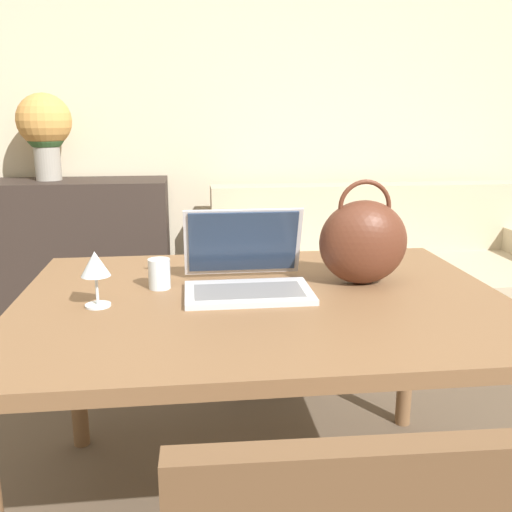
{
  "coord_description": "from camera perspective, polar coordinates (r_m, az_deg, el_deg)",
  "views": [
    {
      "loc": [
        -0.32,
        -0.92,
        1.23
      ],
      "look_at": [
        -0.13,
        0.62,
        0.84
      ],
      "focal_mm": 40.0,
      "sensor_mm": 36.0,
      "label": 1
    }
  ],
  "objects": [
    {
      "name": "wall_back",
      "position": [
        3.58,
        -1.75,
        16.0
      ],
      "size": [
        10.0,
        0.06,
        2.7
      ],
      "color": "beige",
      "rests_on": "ground_plane"
    },
    {
      "name": "dining_table",
      "position": [
        1.66,
        0.7,
        -6.39
      ],
      "size": [
        1.4,
        1.05,
        0.72
      ],
      "color": "brown",
      "rests_on": "ground_plane"
    },
    {
      "name": "couch",
      "position": [
        3.31,
        13.11,
        -2.99
      ],
      "size": [
        1.96,
        0.94,
        0.82
      ],
      "color": "#C1B293",
      "rests_on": "ground_plane"
    },
    {
      "name": "sideboard",
      "position": [
        3.47,
        -19.06,
        0.01
      ],
      "size": [
        1.25,
        0.4,
        0.87
      ],
      "color": "#332823",
      "rests_on": "ground_plane"
    },
    {
      "name": "laptop",
      "position": [
        1.7,
        -1.03,
        -1.2
      ],
      "size": [
        0.36,
        0.32,
        0.23
      ],
      "color": "silver",
      "rests_on": "dining_table"
    },
    {
      "name": "drinking_glass",
      "position": [
        1.73,
        -9.64,
        -1.76
      ],
      "size": [
        0.07,
        0.07,
        0.09
      ],
      "color": "silver",
      "rests_on": "dining_table"
    },
    {
      "name": "wine_glass",
      "position": [
        1.58,
        -15.77,
        -1.03
      ],
      "size": [
        0.08,
        0.08,
        0.15
      ],
      "color": "silver",
      "rests_on": "dining_table"
    },
    {
      "name": "handbag",
      "position": [
        1.76,
        10.67,
        1.45
      ],
      "size": [
        0.27,
        0.18,
        0.32
      ],
      "color": "#592D1E",
      "rests_on": "dining_table"
    },
    {
      "name": "flower_vase",
      "position": [
        3.41,
        -20.38,
        11.95
      ],
      "size": [
        0.3,
        0.3,
        0.47
      ],
      "color": "#9E998E",
      "rests_on": "sideboard"
    }
  ]
}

